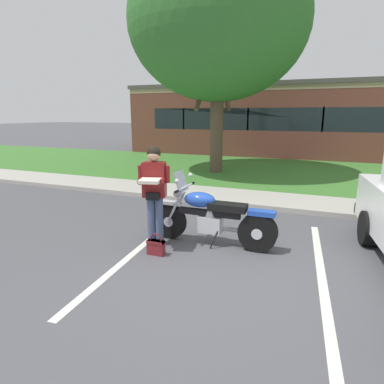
% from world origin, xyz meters
% --- Properties ---
extents(ground_plane, '(140.00, 140.00, 0.00)m').
position_xyz_m(ground_plane, '(0.00, 0.00, 0.00)').
color(ground_plane, '#4C4C51').
extents(curb_strip, '(60.00, 0.20, 0.12)m').
position_xyz_m(curb_strip, '(0.00, 3.29, 0.06)').
color(curb_strip, '#ADA89E').
rests_on(curb_strip, ground).
extents(concrete_walk, '(60.00, 1.50, 0.08)m').
position_xyz_m(concrete_walk, '(0.00, 4.14, 0.04)').
color(concrete_walk, '#ADA89E').
rests_on(concrete_walk, ground).
extents(grass_lawn, '(60.00, 7.52, 0.06)m').
position_xyz_m(grass_lawn, '(0.00, 8.66, 0.03)').
color(grass_lawn, '#3D752D').
rests_on(grass_lawn, ground).
extents(stall_stripe_0, '(0.47, 4.40, 0.01)m').
position_xyz_m(stall_stripe_0, '(-1.38, 0.20, 0.00)').
color(stall_stripe_0, silver).
rests_on(stall_stripe_0, ground).
extents(stall_stripe_1, '(0.47, 4.40, 0.01)m').
position_xyz_m(stall_stripe_1, '(1.51, 0.20, 0.00)').
color(stall_stripe_1, silver).
rests_on(stall_stripe_1, ground).
extents(motorcycle, '(2.24, 0.82, 1.26)m').
position_xyz_m(motorcycle, '(-0.23, 0.79, 0.49)').
color(motorcycle, black).
rests_on(motorcycle, ground).
extents(rider_person, '(0.54, 0.64, 1.70)m').
position_xyz_m(rider_person, '(-1.19, 0.38, 1.01)').
color(rider_person, black).
rests_on(rider_person, ground).
extents(handbag, '(0.28, 0.13, 0.36)m').
position_xyz_m(handbag, '(-0.99, 0.03, 0.14)').
color(handbag, maroon).
rests_on(handbag, ground).
extents(shade_tree, '(6.31, 6.31, 8.00)m').
position_xyz_m(shade_tree, '(-2.44, 7.60, 5.30)').
color(shade_tree, brown).
rests_on(shade_tree, ground).
extents(hedge_left, '(2.48, 0.90, 1.24)m').
position_xyz_m(hedge_left, '(-4.24, 12.79, 0.65)').
color(hedge_left, '#336B2D').
rests_on(hedge_left, ground).
extents(hedge_center_left, '(2.70, 0.90, 1.24)m').
position_xyz_m(hedge_center_left, '(-0.35, 12.79, 0.65)').
color(hedge_center_left, '#336B2D').
rests_on(hedge_center_left, ground).
extents(hedge_center_right, '(2.71, 0.90, 1.24)m').
position_xyz_m(hedge_center_right, '(3.54, 12.79, 0.65)').
color(hedge_center_right, '#336B2D').
rests_on(hedge_center_right, ground).
extents(brick_building, '(20.78, 11.55, 3.77)m').
position_xyz_m(brick_building, '(1.18, 18.03, 1.89)').
color(brick_building, brown).
rests_on(brick_building, ground).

